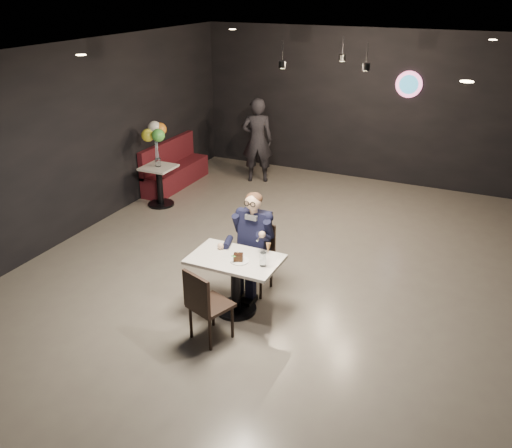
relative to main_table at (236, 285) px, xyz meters
The scene contains 17 objects.
floor 1.17m from the main_table, 84.48° to the left, with size 9.00×9.00×0.00m, color slate.
wall_sign 5.88m from the main_table, 80.76° to the left, with size 0.50×0.06×0.50m, color pink, non-canonical shape.
pendant_lights 3.99m from the main_table, 88.03° to the left, with size 1.40×1.20×0.36m, color black.
main_table is the anchor object (origin of this frame).
chair_far 0.56m from the main_table, 90.00° to the left, with size 0.42×0.46×0.92m, color black.
chair_near 0.63m from the main_table, 90.00° to the right, with size 0.42×0.46×0.92m, color black.
seated_man 0.65m from the main_table, 90.00° to the left, with size 0.60×0.80×1.44m, color black.
dessert_plate 0.40m from the main_table, 30.30° to the right, with size 0.24×0.24×0.01m, color white.
cake_slice 0.44m from the main_table, 38.95° to the right, with size 0.11×0.09×0.08m, color black.
mint_leaf 0.48m from the main_table, 71.54° to the right, with size 0.06×0.04×0.01m, color #3A8E2E.
sundae_glass 0.60m from the main_table, ahead, with size 0.08×0.08×0.17m, color silver.
wafer_cone 0.77m from the main_table, ahead, with size 0.06×0.06×0.12m, color tan.
booth_bench 4.74m from the main_table, 131.53° to the left, with size 0.45×1.81×0.91m, color #430E12.
side_table 3.82m from the main_table, 138.12° to the left, with size 0.55×0.55×0.69m, color silver.
balloon_vase 3.85m from the main_table, 138.12° to the left, with size 0.10×0.10×0.15m, color silver.
balloon_bunch 3.92m from the main_table, 138.12° to the left, with size 0.42×0.42×0.69m, color yellow.
passerby 4.88m from the main_table, 111.58° to the left, with size 0.63×0.41×1.71m, color black.
Camera 1 is at (2.56, -6.26, 3.83)m, focal length 38.00 mm.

